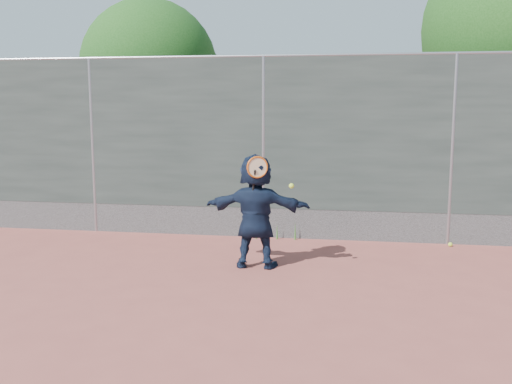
# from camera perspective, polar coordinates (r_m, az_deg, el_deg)

# --- Properties ---
(ground) EXTENTS (80.00, 80.00, 0.00)m
(ground) POSITION_cam_1_polar(r_m,az_deg,el_deg) (6.38, -3.99, -11.61)
(ground) COLOR #9E4C42
(ground) RESTS_ON ground
(player) EXTENTS (1.46, 0.47, 1.57)m
(player) POSITION_cam_1_polar(r_m,az_deg,el_deg) (7.77, 0.00, -1.90)
(player) COLOR #131F36
(player) RESTS_ON ground
(ball_ground) EXTENTS (0.07, 0.07, 0.07)m
(ball_ground) POSITION_cam_1_polar(r_m,az_deg,el_deg) (9.54, 18.85, -4.99)
(ball_ground) COLOR #C2E733
(ball_ground) RESTS_ON ground
(fence) EXTENTS (20.00, 0.06, 3.03)m
(fence) POSITION_cam_1_polar(r_m,az_deg,el_deg) (9.45, 0.75, 4.86)
(fence) COLOR #38423D
(fence) RESTS_ON ground
(swing_action) EXTENTS (0.63, 0.19, 0.51)m
(swing_action) POSITION_cam_1_polar(r_m,az_deg,el_deg) (7.47, 0.45, 2.17)
(swing_action) COLOR #C55312
(swing_action) RESTS_ON ground
(tree_left) EXTENTS (3.15, 3.00, 4.53)m
(tree_left) POSITION_cam_1_polar(r_m,az_deg,el_deg) (13.10, -9.88, 11.74)
(tree_left) COLOR #382314
(tree_left) RESTS_ON ground
(weed_clump) EXTENTS (0.68, 0.07, 0.30)m
(weed_clump) POSITION_cam_1_polar(r_m,az_deg,el_deg) (9.50, 2.39, -3.96)
(weed_clump) COLOR #387226
(weed_clump) RESTS_ON ground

